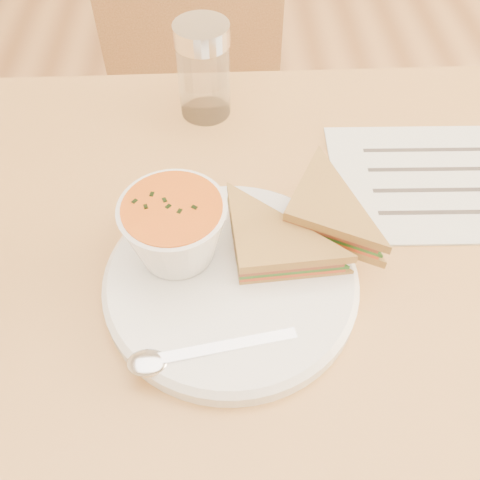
{
  "coord_description": "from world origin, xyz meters",
  "views": [
    {
      "loc": [
        -0.04,
        -0.33,
        1.2
      ],
      "look_at": [
        -0.02,
        -0.01,
        0.8
      ],
      "focal_mm": 40.0,
      "sensor_mm": 36.0,
      "label": 1
    }
  ],
  "objects_px": {
    "dining_table": "(253,403)",
    "soup_bowl": "(175,232)",
    "chair_far": "(209,130)",
    "plate": "(231,282)",
    "condiment_shaker": "(204,71)"
  },
  "relations": [
    {
      "from": "dining_table",
      "to": "chair_far",
      "type": "xyz_separation_m",
      "value": [
        -0.06,
        0.58,
        0.08
      ]
    },
    {
      "from": "soup_bowl",
      "to": "condiment_shaker",
      "type": "relative_size",
      "value": 0.84
    },
    {
      "from": "dining_table",
      "to": "soup_bowl",
      "type": "bearing_deg",
      "value": 176.53
    },
    {
      "from": "plate",
      "to": "condiment_shaker",
      "type": "xyz_separation_m",
      "value": [
        -0.02,
        0.29,
        0.05
      ]
    },
    {
      "from": "chair_far",
      "to": "dining_table",
      "type": "bearing_deg",
      "value": 86.78
    },
    {
      "from": "dining_table",
      "to": "condiment_shaker",
      "type": "height_order",
      "value": "condiment_shaker"
    },
    {
      "from": "dining_table",
      "to": "chair_far",
      "type": "height_order",
      "value": "chair_far"
    },
    {
      "from": "soup_bowl",
      "to": "condiment_shaker",
      "type": "distance_m",
      "value": 0.26
    },
    {
      "from": "soup_bowl",
      "to": "plate",
      "type": "bearing_deg",
      "value": -30.18
    },
    {
      "from": "dining_table",
      "to": "chair_far",
      "type": "bearing_deg",
      "value": 96.13
    },
    {
      "from": "chair_far",
      "to": "plate",
      "type": "bearing_deg",
      "value": 83.59
    },
    {
      "from": "chair_far",
      "to": "condiment_shaker",
      "type": "bearing_deg",
      "value": 81.84
    },
    {
      "from": "soup_bowl",
      "to": "condiment_shaker",
      "type": "height_order",
      "value": "condiment_shaker"
    },
    {
      "from": "dining_table",
      "to": "soup_bowl",
      "type": "distance_m",
      "value": 0.44
    },
    {
      "from": "dining_table",
      "to": "plate",
      "type": "height_order",
      "value": "plate"
    }
  ]
}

